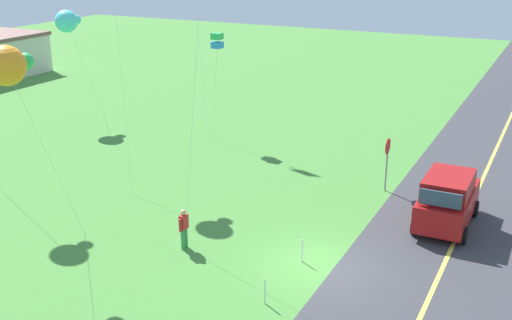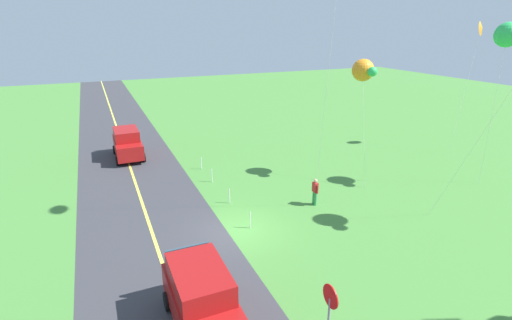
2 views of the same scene
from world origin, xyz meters
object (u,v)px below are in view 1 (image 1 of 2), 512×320
kite_purple_back (7,65)px  car_suv_foreground (448,199)px  kite_orange_near (217,41)px  person_adult_near (184,228)px  kite_blue_mid (67,21)px  stop_sign (387,154)px

kite_purple_back → car_suv_foreground: bearing=-55.0°
kite_orange_near → kite_purple_back: bearing=-176.3°
person_adult_near → kite_purple_back: (-2.88, 4.98, 6.24)m
person_adult_near → kite_blue_mid: size_ratio=0.23×
kite_blue_mid → kite_orange_near: (0.67, -10.40, -0.61)m
kite_blue_mid → kite_orange_near: 10.44m
person_adult_near → kite_purple_back: bearing=72.3°
stop_sign → kite_orange_near: bearing=70.2°
stop_sign → kite_orange_near: kite_orange_near is taller
car_suv_foreground → kite_purple_back: bearing=125.0°
stop_sign → car_suv_foreground: bearing=-128.8°
stop_sign → kite_blue_mid: bearing=81.1°
kite_blue_mid → kite_orange_near: bearing=-86.3°
kite_blue_mid → kite_purple_back: 19.24m
stop_sign → kite_orange_near: 12.57m
stop_sign → kite_purple_back: kite_purple_back is taller
kite_blue_mid → stop_sign: bearing=-98.9°
kite_blue_mid → kite_purple_back: size_ratio=0.90×
stop_sign → kite_blue_mid: (3.39, 21.65, 4.49)m
kite_blue_mid → person_adult_near: bearing=-127.4°
person_adult_near → kite_purple_back: kite_purple_back is taller
kite_blue_mid → kite_purple_back: kite_purple_back is taller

